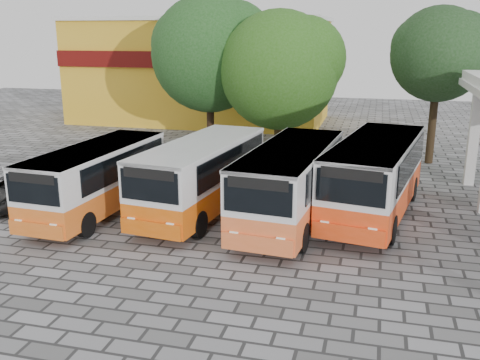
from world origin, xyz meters
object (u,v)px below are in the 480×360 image
(bus_far_left, at_px, (97,176))
(bus_centre_right, at_px, (291,180))
(bus_far_right, at_px, (375,173))
(parked_car, at_px, (10,191))
(bus_centre_left, at_px, (202,172))

(bus_far_left, relative_size, bus_centre_right, 0.91)
(bus_far_right, bearing_deg, bus_centre_right, -142.21)
(parked_car, bearing_deg, bus_centre_right, -2.62)
(bus_centre_left, relative_size, parked_car, 1.97)
(bus_centre_left, height_order, bus_centre_right, bus_centre_right)
(bus_centre_right, height_order, bus_far_right, bus_far_right)
(bus_far_left, distance_m, bus_centre_left, 4.23)
(bus_centre_right, bearing_deg, bus_far_right, 32.78)
(bus_centre_left, bearing_deg, bus_far_left, -156.79)
(bus_centre_right, bearing_deg, parked_car, -171.21)
(bus_centre_left, bearing_deg, bus_centre_right, 1.75)
(bus_centre_left, xyz_separation_m, bus_far_right, (6.81, 1.29, 0.09))
(bus_centre_left, bearing_deg, parked_car, -165.41)
(parked_car, bearing_deg, bus_centre_left, 1.31)
(bus_far_left, xyz_separation_m, parked_car, (-4.23, 0.08, -1.00))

